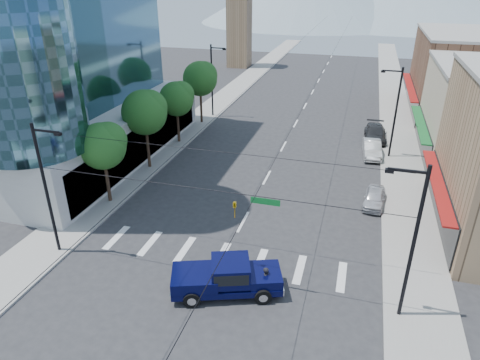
{
  "coord_description": "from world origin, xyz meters",
  "views": [
    {
      "loc": [
        7.4,
        -20.4,
        16.9
      ],
      "look_at": [
        -0.48,
        6.92,
        3.0
      ],
      "focal_mm": 32.0,
      "sensor_mm": 36.0,
      "label": 1
    }
  ],
  "objects_px": {
    "parked_car_mid": "(372,149)",
    "parked_car_far": "(375,134)",
    "pedestrian": "(267,281)",
    "parked_car_near": "(374,198)",
    "pickup_truck": "(226,277)"
  },
  "relations": [
    {
      "from": "pickup_truck",
      "to": "pedestrian",
      "type": "relative_size",
      "value": 3.76
    },
    {
      "from": "parked_car_mid",
      "to": "parked_car_far",
      "type": "height_order",
      "value": "parked_car_far"
    },
    {
      "from": "pickup_truck",
      "to": "pedestrian",
      "type": "xyz_separation_m",
      "value": [
        2.26,
        0.55,
        -0.23
      ]
    },
    {
      "from": "parked_car_near",
      "to": "parked_car_far",
      "type": "relative_size",
      "value": 0.71
    },
    {
      "from": "pickup_truck",
      "to": "parked_car_far",
      "type": "xyz_separation_m",
      "value": [
        8.2,
        28.35,
        -0.32
      ]
    },
    {
      "from": "pedestrian",
      "to": "parked_car_far",
      "type": "bearing_deg",
      "value": -8.08
    },
    {
      "from": "parked_car_near",
      "to": "parked_car_mid",
      "type": "height_order",
      "value": "parked_car_mid"
    },
    {
      "from": "pedestrian",
      "to": "parked_car_far",
      "type": "xyz_separation_m",
      "value": [
        5.94,
        27.8,
        -0.09
      ]
    },
    {
      "from": "pickup_truck",
      "to": "parked_car_near",
      "type": "relative_size",
      "value": 1.72
    },
    {
      "from": "parked_car_near",
      "to": "parked_car_mid",
      "type": "bearing_deg",
      "value": 96.74
    },
    {
      "from": "pedestrian",
      "to": "parked_car_mid",
      "type": "height_order",
      "value": "pedestrian"
    },
    {
      "from": "parked_car_far",
      "to": "parked_car_mid",
      "type": "bearing_deg",
      "value": -95.79
    },
    {
      "from": "pedestrian",
      "to": "parked_car_near",
      "type": "relative_size",
      "value": 0.46
    },
    {
      "from": "pickup_truck",
      "to": "parked_car_far",
      "type": "relative_size",
      "value": 1.22
    },
    {
      "from": "pickup_truck",
      "to": "parked_car_near",
      "type": "bearing_deg",
      "value": 38.15
    }
  ]
}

